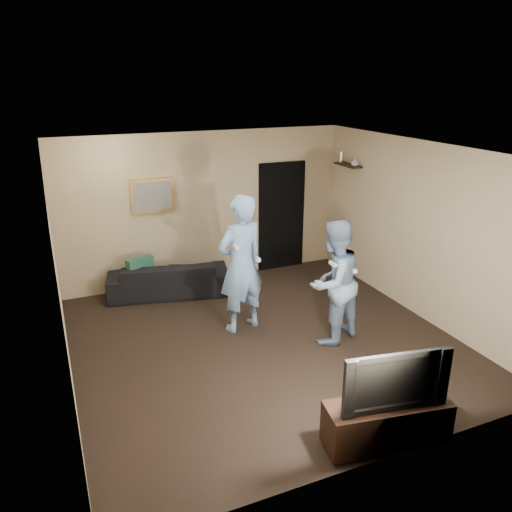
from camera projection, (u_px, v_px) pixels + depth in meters
name	position (u px, v px, depth m)	size (l,w,h in m)	color
ground	(264.00, 341.00, 6.89)	(5.00, 5.00, 0.00)	black
ceiling	(265.00, 151.00, 6.00)	(5.00, 5.00, 0.04)	silver
wall_back	(205.00, 208.00, 8.61)	(5.00, 0.04, 2.60)	tan
wall_front	(382.00, 342.00, 4.29)	(5.00, 0.04, 2.60)	tan
wall_left	(58.00, 282.00, 5.53)	(0.04, 5.00, 2.60)	tan
wall_right	(419.00, 230.00, 7.37)	(0.04, 5.00, 2.60)	tan
sofa	(168.00, 278.00, 8.30)	(1.96, 0.77, 0.57)	black
throw_pillow	(140.00, 271.00, 8.07)	(0.44, 0.14, 0.44)	#16443B
painting_frame	(153.00, 196.00, 8.15)	(0.72, 0.05, 0.57)	olive
painting_canvas	(153.00, 196.00, 8.13)	(0.62, 0.01, 0.47)	slate
doorway	(281.00, 216.00, 9.22)	(0.90, 0.06, 2.00)	black
light_switch	(251.00, 204.00, 8.90)	(0.08, 0.02, 0.12)	silver
wall_shelf	(348.00, 165.00, 8.65)	(0.20, 0.60, 0.03)	black
shelf_vase	(355.00, 162.00, 8.44)	(0.14, 0.14, 0.14)	#B0B1B5
shelf_figurine	(341.00, 157.00, 8.82)	(0.06, 0.06, 0.18)	silver
tv_console	(387.00, 422.00, 4.90)	(1.24, 0.40, 0.44)	black
television	(392.00, 376.00, 4.72)	(1.06, 0.14, 0.61)	black
wii_player_left	(241.00, 264.00, 6.92)	(0.81, 0.62, 1.98)	#7CA7D7
wii_player_right	(333.00, 282.00, 6.65)	(1.00, 0.89, 1.72)	#7D97B6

